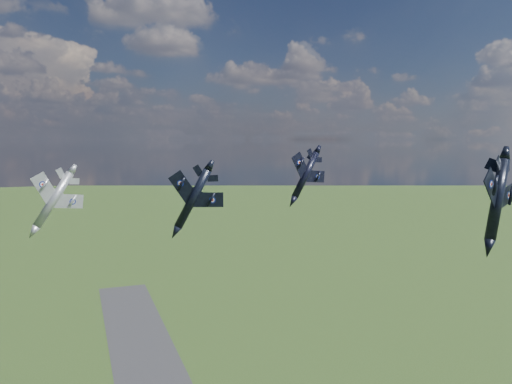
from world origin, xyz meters
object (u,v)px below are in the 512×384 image
object	(u,v)px
jet_lead_navy	(193,198)
jet_high_navy	(306,175)
jet_left_silver	(54,199)
jet_right_navy	(497,199)

from	to	relation	value
jet_lead_navy	jet_high_navy	size ratio (longest dim) A/B	1.13
jet_high_navy	jet_left_silver	size ratio (longest dim) A/B	1.01
jet_lead_navy	jet_left_silver	world-z (taller)	jet_left_silver
jet_lead_navy	jet_left_silver	bearing A→B (deg)	-162.82
jet_lead_navy	jet_left_silver	xyz separation A→B (m)	(-22.98, 0.42, 0.70)
jet_right_navy	jet_left_silver	xyz separation A→B (m)	(-59.90, 32.39, -1.23)
jet_right_navy	jet_left_silver	bearing A→B (deg)	128.96
jet_left_silver	jet_lead_navy	bearing A→B (deg)	-17.97
jet_left_silver	jet_right_navy	bearing A→B (deg)	-45.31
jet_lead_navy	jet_left_silver	distance (m)	22.99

